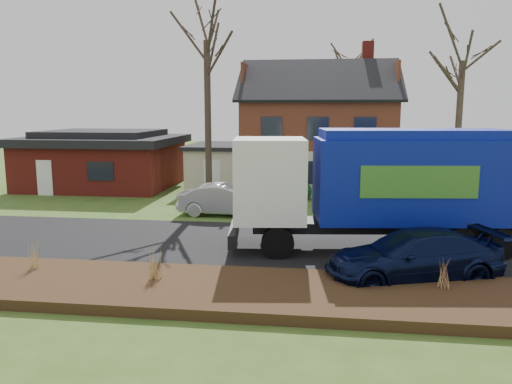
# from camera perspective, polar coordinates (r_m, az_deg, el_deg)

# --- Properties ---
(ground) EXTENTS (120.00, 120.00, 0.00)m
(ground) POSITION_cam_1_polar(r_m,az_deg,el_deg) (18.97, 0.47, -6.07)
(ground) COLOR #34511B
(ground) RESTS_ON ground
(road) EXTENTS (80.00, 7.00, 0.02)m
(road) POSITION_cam_1_polar(r_m,az_deg,el_deg) (18.96, 0.47, -6.04)
(road) COLOR black
(road) RESTS_ON ground
(mulch_verge) EXTENTS (80.00, 3.50, 0.30)m
(mulch_verge) POSITION_cam_1_polar(r_m,az_deg,el_deg) (13.93, -2.24, -11.28)
(mulch_verge) COLOR #311E10
(mulch_verge) RESTS_ON ground
(main_house) EXTENTS (12.95, 8.95, 9.26)m
(main_house) POSITION_cam_1_polar(r_m,az_deg,el_deg) (32.07, 6.20, 7.55)
(main_house) COLOR beige
(main_house) RESTS_ON ground
(ranch_house) EXTENTS (9.80, 8.20, 3.70)m
(ranch_house) POSITION_cam_1_polar(r_m,az_deg,el_deg) (34.38, -17.04, 3.62)
(ranch_house) COLOR maroon
(ranch_house) RESTS_ON ground
(garbage_truck) EXTENTS (10.47, 3.90, 4.38)m
(garbage_truck) POSITION_cam_1_polar(r_m,az_deg,el_deg) (18.37, 14.15, 1.18)
(garbage_truck) COLOR black
(garbage_truck) RESTS_ON ground
(silver_sedan) EXTENTS (4.63, 1.73, 1.51)m
(silver_sedan) POSITION_cam_1_polar(r_m,az_deg,el_deg) (24.05, -3.43, -0.90)
(silver_sedan) COLOR #AEB1B6
(silver_sedan) RESTS_ON ground
(navy_wagon) EXTENTS (5.68, 3.64, 1.53)m
(navy_wagon) POSITION_cam_1_polar(r_m,az_deg,el_deg) (15.60, 17.50, -7.04)
(navy_wagon) COLOR black
(navy_wagon) RESTS_ON ground
(tree_front_west) EXTENTS (4.09, 4.09, 12.16)m
(tree_front_west) POSITION_cam_1_polar(r_m,az_deg,el_deg) (28.44, -5.71, 19.43)
(tree_front_west) COLOR #392C22
(tree_front_west) RESTS_ON ground
(tree_front_east) EXTENTS (3.92, 3.92, 10.89)m
(tree_front_east) POSITION_cam_1_polar(r_m,az_deg,el_deg) (29.70, 22.71, 16.07)
(tree_front_east) COLOR #47382A
(tree_front_east) RESTS_ON ground
(tree_back) EXTENTS (3.76, 3.76, 11.92)m
(tree_back) POSITION_cam_1_polar(r_m,az_deg,el_deg) (39.51, 10.65, 16.39)
(tree_back) COLOR #3E3425
(tree_back) RESTS_ON ground
(grass_clump_west) EXTENTS (0.32, 0.26, 0.85)m
(grass_clump_west) POSITION_cam_1_polar(r_m,az_deg,el_deg) (16.64, -24.02, -6.56)
(grass_clump_west) COLOR tan
(grass_clump_west) RESTS_ON mulch_verge
(grass_clump_mid) EXTENTS (0.32, 0.27, 0.91)m
(grass_clump_mid) POSITION_cam_1_polar(r_m,az_deg,el_deg) (14.53, -11.75, -8.07)
(grass_clump_mid) COLOR tan
(grass_clump_mid) RESTS_ON mulch_verge
(grass_clump_east) EXTENTS (0.32, 0.27, 0.81)m
(grass_clump_east) POSITION_cam_1_polar(r_m,az_deg,el_deg) (14.55, 20.68, -8.67)
(grass_clump_east) COLOR #A67649
(grass_clump_east) RESTS_ON mulch_verge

